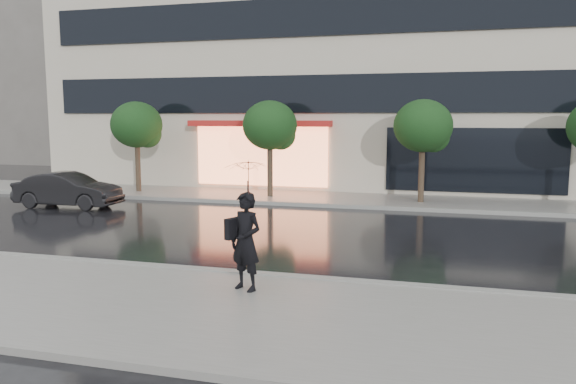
% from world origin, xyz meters
% --- Properties ---
extents(ground, '(120.00, 120.00, 0.00)m').
position_xyz_m(ground, '(0.00, 0.00, 0.00)').
color(ground, black).
rests_on(ground, ground).
extents(sidewalk_near, '(60.00, 4.50, 0.12)m').
position_xyz_m(sidewalk_near, '(0.00, -3.25, 0.06)').
color(sidewalk_near, slate).
rests_on(sidewalk_near, ground).
extents(sidewalk_far, '(60.00, 3.50, 0.12)m').
position_xyz_m(sidewalk_far, '(0.00, 10.25, 0.06)').
color(sidewalk_far, slate).
rests_on(sidewalk_far, ground).
extents(curb_near, '(60.00, 0.25, 0.14)m').
position_xyz_m(curb_near, '(0.00, -1.00, 0.07)').
color(curb_near, gray).
rests_on(curb_near, ground).
extents(curb_far, '(60.00, 0.25, 0.14)m').
position_xyz_m(curb_far, '(0.00, 8.50, 0.07)').
color(curb_far, gray).
rests_on(curb_far, ground).
extents(office_building, '(30.00, 12.76, 18.00)m').
position_xyz_m(office_building, '(-0.00, 17.97, 9.00)').
color(office_building, '#BFB2A1').
rests_on(office_building, ground).
extents(bg_building_left, '(14.00, 10.00, 12.00)m').
position_xyz_m(bg_building_left, '(-28.00, 26.00, 6.00)').
color(bg_building_left, '#59544F').
rests_on(bg_building_left, ground).
extents(tree_far_west, '(2.20, 2.20, 3.99)m').
position_xyz_m(tree_far_west, '(-8.94, 10.03, 2.92)').
color(tree_far_west, '#33261C').
rests_on(tree_far_west, ground).
extents(tree_mid_west, '(2.20, 2.20, 3.99)m').
position_xyz_m(tree_mid_west, '(-2.94, 10.03, 2.92)').
color(tree_mid_west, '#33261C').
rests_on(tree_mid_west, ground).
extents(tree_mid_east, '(2.20, 2.20, 3.99)m').
position_xyz_m(tree_mid_east, '(3.06, 10.03, 2.92)').
color(tree_mid_east, '#33261C').
rests_on(tree_mid_east, ground).
extents(parked_car, '(3.96, 1.48, 1.29)m').
position_xyz_m(parked_car, '(-9.60, 6.00, 0.65)').
color(parked_car, black).
rests_on(parked_car, ground).
extents(pedestrian_with_umbrella, '(1.13, 1.14, 2.44)m').
position_xyz_m(pedestrian_with_umbrella, '(0.27, -2.12, 1.62)').
color(pedestrian_with_umbrella, black).
rests_on(pedestrian_with_umbrella, sidewalk_near).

